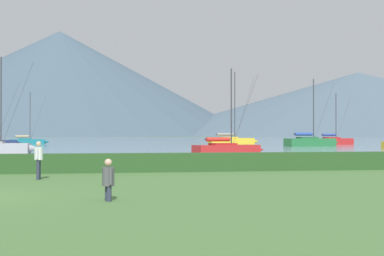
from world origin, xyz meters
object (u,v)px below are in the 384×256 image
Objects in this scene: sailboat_slip_4 at (28,141)px; sailboat_slip_6 at (311,141)px; sailboat_slip_3 at (232,141)px; sailboat_slip_8 at (227,149)px; person_seated_viewer at (108,178)px; sailboat_slip_0 at (334,141)px; person_standing_walker at (39,157)px.

sailboat_slip_6 reaches higher than sailboat_slip_4.
sailboat_slip_4 is at bearing 159.82° from sailboat_slip_3.
sailboat_slip_6 is at bearing -30.73° from sailboat_slip_4.
sailboat_slip_4 reaches higher than sailboat_slip_8.
sailboat_slip_0 is at bearing 46.72° from person_seated_viewer.
sailboat_slip_6 is 37.70m from sailboat_slip_8.
sailboat_slip_3 reaches higher than sailboat_slip_6.
sailboat_slip_4 is 5.49× the size of person_standing_walker.
sailboat_slip_3 is 77.52m from person_seated_viewer.
sailboat_slip_6 reaches higher than person_standing_walker.
sailboat_slip_4 is at bearing 82.78° from person_seated_viewer.
sailboat_slip_8 reaches higher than person_seated_viewer.
person_standing_walker is at bearing -129.97° from sailboat_slip_6.
sailboat_slip_6 is at bearing 69.45° from person_standing_walker.
sailboat_slip_3 is 1.19× the size of sailboat_slip_6.
sailboat_slip_4 is (-51.70, 9.62, -0.09)m from sailboat_slip_0.
person_standing_walker is (-34.27, -56.05, 0.26)m from sailboat_slip_6.
sailboat_slip_4 reaches higher than sailboat_slip_0.
person_seated_viewer is (-11.20, -32.55, 0.12)m from sailboat_slip_8.
sailboat_slip_6 reaches higher than sailboat_slip_0.
sailboat_slip_3 reaches higher than sailboat_slip_4.
person_standing_walker is at bearing 93.32° from person_seated_viewer.
sailboat_slip_3 is at bearing 61.54° from sailboat_slip_8.
sailboat_slip_0 is 84.68m from person_seated_viewer.
sailboat_slip_3 is at bearing 58.41° from person_seated_viewer.
sailboat_slip_6 is 6.15× the size of person_standing_walker.
sailboat_slip_3 is 1.55× the size of sailboat_slip_8.
sailboat_slip_8 is at bearing -139.67° from sailboat_slip_0.
sailboat_slip_0 is at bearing 41.65° from sailboat_slip_8.
person_standing_walker is at bearing -114.07° from sailboat_slip_3.
sailboat_slip_0 is 0.87× the size of sailboat_slip_6.
sailboat_slip_4 is at bearing 99.79° from sailboat_slip_8.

